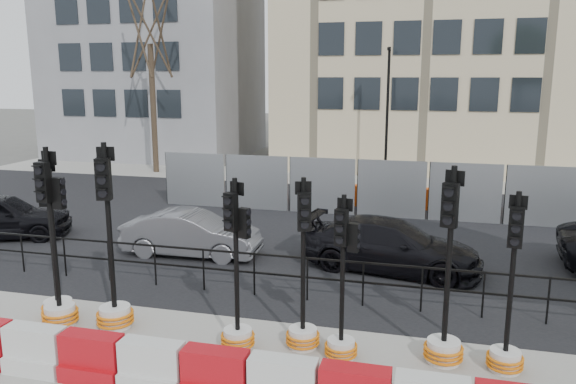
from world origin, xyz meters
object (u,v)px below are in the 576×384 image
(traffic_signal_h, at_px, (507,336))
(traffic_signal_d, at_px, (237,310))
(traffic_signal_a, at_px, (56,287))
(car_c, at_px, (391,245))
(car_a, at_px, (0,216))

(traffic_signal_h, bearing_deg, traffic_signal_d, -165.61)
(traffic_signal_a, xyz_separation_m, car_c, (6.22, 4.61, -0.04))
(car_a, bearing_deg, traffic_signal_a, -152.67)
(traffic_signal_d, distance_m, car_a, 10.41)
(traffic_signal_a, bearing_deg, car_c, 17.15)
(traffic_signal_d, height_order, car_c, traffic_signal_d)
(traffic_signal_a, relative_size, car_c, 0.71)
(traffic_signal_a, distance_m, car_a, 7.00)
(traffic_signal_a, height_order, car_c, traffic_signal_a)
(car_a, bearing_deg, traffic_signal_d, -139.74)
(traffic_signal_a, relative_size, car_a, 0.77)
(traffic_signal_d, xyz_separation_m, car_c, (2.32, 4.90, -0.10))
(traffic_signal_a, relative_size, traffic_signal_d, 1.07)
(traffic_signal_a, xyz_separation_m, car_a, (-5.31, 4.56, -0.00))
(traffic_signal_h, height_order, car_c, traffic_signal_h)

